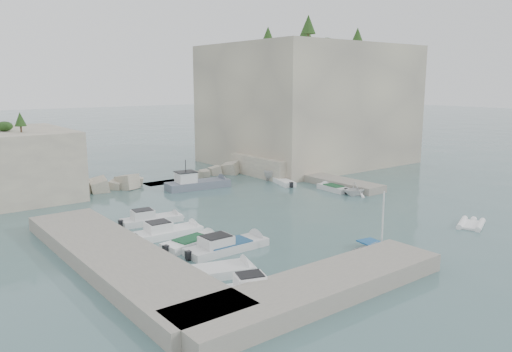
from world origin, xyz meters
TOP-DOWN VIEW (x-y plane):
  - ground at (0.00, 0.00)m, footprint 400.00×400.00m
  - cliff_east at (23.00, 23.00)m, footprint 26.00×22.00m
  - cliff_terrace at (13.00, 18.00)m, footprint 8.00×10.00m
  - quay_west at (-17.00, -1.00)m, footprint 5.00×24.00m
  - quay_south at (-10.00, -12.50)m, footprint 18.00×4.00m
  - ledge_east at (13.50, 10.00)m, footprint 3.00×16.00m
  - breakwater at (-1.00, 22.00)m, footprint 28.00×3.00m
  - motorboat_a at (-10.64, 6.86)m, footprint 5.81×2.38m
  - motorboat_b at (-11.26, 2.76)m, footprint 5.93×2.21m
  - motorboat_c at (-11.08, -0.48)m, footprint 5.19×2.65m
  - motorboat_d at (-9.54, -2.89)m, footprint 6.83×2.07m
  - motorboat_e at (-12.66, -6.36)m, footprint 5.26×3.34m
  - motorboat_f at (-12.21, -10.24)m, footprint 5.46×3.17m
  - rowboat at (-1.28, -10.07)m, footprint 4.56×3.56m
  - inflatable_dinghy at (10.14, -10.40)m, footprint 4.07×3.02m
  - tender_east_a at (11.34, 3.24)m, footprint 3.65×3.38m
  - tender_east_b at (11.13, 6.28)m, footprint 1.82×4.47m
  - tender_east_c at (9.04, 12.21)m, footprint 2.58×4.45m
  - tender_east_d at (10.46, 14.89)m, footprint 4.51×2.01m
  - work_boat at (-0.10, 16.60)m, footprint 8.23×3.38m
  - rowboat_mast at (-1.28, -10.07)m, footprint 0.10×0.10m
  - vegetation at (17.83, 24.40)m, footprint 53.48×13.88m

SIDE VIEW (x-z plane):
  - ground at x=0.00m, z-range 0.00..0.00m
  - motorboat_a at x=-10.64m, z-range -0.70..0.70m
  - motorboat_b at x=-11.26m, z-range -0.70..0.70m
  - motorboat_c at x=-11.08m, z-range -0.35..0.35m
  - motorboat_d at x=-9.54m, z-range -0.70..0.70m
  - motorboat_e at x=-12.66m, z-range -0.35..0.35m
  - motorboat_f at x=-12.21m, z-range -0.70..0.70m
  - rowboat at x=-1.28m, z-range -0.43..0.43m
  - inflatable_dinghy at x=10.14m, z-range -0.22..0.22m
  - tender_east_a at x=11.34m, z-range -0.79..0.79m
  - tender_east_b at x=11.13m, z-range -0.35..0.35m
  - tender_east_c at x=9.04m, z-range -0.35..0.35m
  - tender_east_d at x=10.46m, z-range -0.85..0.85m
  - work_boat at x=-0.10m, z-range -1.10..1.10m
  - ledge_east at x=13.50m, z-range 0.00..0.80m
  - quay_west at x=-17.00m, z-range 0.00..1.10m
  - quay_south at x=-10.00m, z-range 0.00..1.10m
  - breakwater at x=-1.00m, z-range 0.00..1.40m
  - cliff_terrace at x=13.00m, z-range 0.00..2.50m
  - rowboat_mast at x=-1.28m, z-range 0.43..4.63m
  - cliff_east at x=23.00m, z-range 0.00..17.00m
  - vegetation at x=17.83m, z-range 11.23..24.63m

